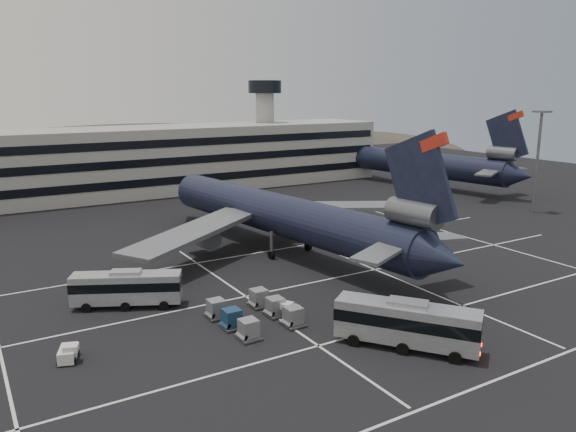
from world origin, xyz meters
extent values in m
plane|color=black|center=(0.00, 0.00, 0.00)|extent=(260.00, 260.00, 0.00)
cube|color=silver|center=(0.00, -22.00, 0.01)|extent=(90.00, 0.25, 0.01)
cube|color=silver|center=(0.00, -10.00, 0.01)|extent=(90.00, 0.25, 0.01)
cube|color=silver|center=(0.00, 4.00, 0.01)|extent=(90.00, 0.25, 0.01)
cube|color=silver|center=(0.00, 18.00, 0.01)|extent=(90.00, 0.25, 0.01)
cube|color=silver|center=(-6.00, 6.00, 0.01)|extent=(0.25, 55.00, 0.01)
cube|color=silver|center=(12.00, 6.00, 0.01)|extent=(0.25, 55.00, 0.01)
cube|color=silver|center=(34.00, 6.00, 0.01)|extent=(0.25, 55.00, 0.01)
cube|color=gray|center=(0.00, 72.00, 7.00)|extent=(120.00, 18.00, 14.00)
cube|color=black|center=(0.00, 62.95, 3.50)|extent=(118.00, 0.20, 1.60)
cube|color=black|center=(0.00, 62.95, 7.50)|extent=(118.00, 0.20, 1.60)
cube|color=black|center=(0.00, 62.95, 11.20)|extent=(118.00, 0.20, 1.60)
cylinder|color=gray|center=(35.00, 74.00, 11.00)|extent=(4.40, 4.40, 22.00)
cylinder|color=black|center=(35.00, 74.00, 22.50)|extent=(8.00, 8.00, 3.00)
ellipsoid|color=#38332B|center=(30.00, 170.00, -13.50)|extent=(252.00, 180.00, 44.00)
ellipsoid|color=#38332B|center=(110.00, 170.00, -9.00)|extent=(168.00, 120.00, 24.00)
cylinder|color=slate|center=(58.00, 15.00, 9.00)|extent=(0.50, 0.50, 18.00)
cube|color=slate|center=(58.00, 15.00, 18.10)|extent=(2.40, 2.40, 0.35)
cylinder|color=black|center=(6.06, 16.99, 5.20)|extent=(12.17, 48.31, 5.60)
cone|color=black|center=(2.44, 42.94, 5.20)|extent=(6.17, 5.23, 5.60)
cone|color=black|center=(9.71, -9.26, 5.20)|extent=(5.68, 5.65, 5.04)
cube|color=black|center=(9.23, -5.79, 12.60)|extent=(1.80, 9.45, 10.97)
cube|color=#AF2617|center=(9.44, -7.28, 16.80)|extent=(0.99, 3.28, 2.24)
cylinder|color=#595B60|center=(9.16, -5.29, 9.30)|extent=(3.50, 6.32, 2.70)
cube|color=slate|center=(4.93, -5.38, 5.80)|extent=(8.15, 5.57, 0.87)
cube|color=slate|center=(13.25, -4.22, 5.80)|extent=(7.71, 3.72, 0.87)
cube|color=slate|center=(-6.60, 17.25, 4.40)|extent=(21.81, 15.74, 1.75)
cylinder|color=#595B60|center=(-4.04, 20.63, 2.70)|extent=(3.43, 5.82, 2.70)
cube|color=slate|center=(18.16, 20.70, 4.40)|extent=(22.68, 10.68, 1.75)
cylinder|color=#595B60|center=(14.78, 23.25, 2.70)|extent=(3.43, 5.82, 2.70)
cylinder|color=slate|center=(3.94, 32.20, 2.20)|extent=(0.44, 0.44, 3.00)
cylinder|color=black|center=(3.94, 32.20, 0.55)|extent=(0.65, 1.16, 1.10)
cylinder|color=slate|center=(3.16, 14.57, 2.20)|extent=(0.44, 0.44, 3.00)
cylinder|color=black|center=(3.16, 14.57, 0.55)|extent=(0.65, 1.16, 1.10)
cylinder|color=slate|center=(9.50, 15.45, 2.20)|extent=(0.44, 0.44, 3.00)
cylinder|color=black|center=(9.50, 15.45, 0.55)|extent=(0.65, 1.16, 1.10)
cylinder|color=black|center=(60.00, 49.23, 5.20)|extent=(14.22, 48.22, 5.60)
cone|color=black|center=(55.25, 75.00, 5.20)|extent=(6.32, 5.44, 5.60)
cone|color=black|center=(64.81, 23.17, 5.20)|extent=(5.86, 5.83, 5.04)
cube|color=black|center=(64.17, 26.61, 12.60)|extent=(2.21, 9.41, 10.97)
cube|color=#AF2617|center=(64.45, 25.14, 16.80)|extent=(1.13, 3.28, 2.24)
cylinder|color=#595B60|center=(64.08, 27.11, 9.30)|extent=(3.74, 6.39, 2.70)
cube|color=slate|center=(59.86, 26.84, 5.80)|extent=(8.16, 5.82, 0.87)
cube|color=slate|center=(68.12, 28.36, 5.80)|extent=(7.59, 3.40, 0.87)
cylinder|color=slate|center=(60.00, 49.23, 2.20)|extent=(0.44, 0.44, 3.00)
cylinder|color=black|center=(60.00, 49.23, 0.55)|extent=(0.69, 1.17, 1.10)
cube|color=gray|center=(0.28, -14.23, 2.28)|extent=(9.57, 11.48, 3.34)
cube|color=black|center=(0.28, -14.23, 2.68)|extent=(9.65, 11.56, 1.06)
cube|color=gray|center=(0.28, -14.23, 4.15)|extent=(3.43, 3.74, 0.39)
cylinder|color=black|center=(1.74, -18.49, 0.53)|extent=(0.93, 1.07, 1.07)
cylinder|color=black|center=(3.96, -16.83, 0.53)|extent=(0.93, 1.07, 1.07)
cylinder|color=black|center=(-0.83, -15.06, 0.53)|extent=(0.93, 1.07, 1.07)
cylinder|color=black|center=(1.40, -13.39, 0.53)|extent=(0.93, 1.07, 1.07)
cylinder|color=black|center=(-3.40, -11.63, 0.53)|extent=(0.93, 1.07, 1.07)
cylinder|color=black|center=(-1.17, -9.96, 0.53)|extent=(0.93, 1.07, 1.07)
cube|color=#FF0C05|center=(3.25, -19.68, 1.00)|extent=(0.28, 0.24, 0.24)
cube|color=#FF0C05|center=(4.68, -18.61, 1.00)|extent=(0.28, 0.24, 0.24)
cube|color=gray|center=(-17.76, 7.72, 2.05)|extent=(10.97, 7.17, 3.00)
cube|color=black|center=(-17.76, 7.72, 2.41)|extent=(11.05, 7.25, 0.95)
cube|color=gray|center=(-17.76, 7.72, 3.74)|extent=(3.40, 2.78, 0.35)
cylinder|color=black|center=(-14.87, 4.87, 0.48)|extent=(1.00, 0.72, 0.96)
cylinder|color=black|center=(-13.75, 7.11, 0.48)|extent=(1.00, 0.72, 0.96)
cylinder|color=black|center=(-18.32, 6.60, 0.48)|extent=(1.00, 0.72, 0.96)
cylinder|color=black|center=(-17.19, 8.83, 0.48)|extent=(1.00, 0.72, 0.96)
cylinder|color=black|center=(-21.76, 8.32, 0.48)|extent=(1.00, 0.72, 0.96)
cylinder|color=black|center=(-20.64, 10.56, 0.48)|extent=(1.00, 0.72, 0.96)
cube|color=silver|center=(-25.26, -1.51, 0.60)|extent=(2.04, 2.70, 0.98)
cube|color=silver|center=(-25.44, -2.03, 1.25)|extent=(1.46, 1.33, 0.54)
cylinder|color=black|center=(-26.12, -2.13, 0.31)|extent=(0.43, 0.66, 0.61)
cylinder|color=black|center=(-24.99, -2.54, 0.31)|extent=(0.43, 0.66, 0.61)
cylinder|color=black|center=(-25.53, -0.49, 0.31)|extent=(0.43, 0.66, 0.61)
cylinder|color=black|center=(-24.40, -0.90, 0.31)|extent=(0.43, 0.66, 0.61)
cube|color=silver|center=(-4.82, -2.68, 0.59)|extent=(2.26, 2.67, 0.96)
cube|color=silver|center=(-4.56, -3.15, 1.23)|extent=(1.49, 1.41, 0.53)
cylinder|color=black|center=(-4.92, -3.71, 0.30)|extent=(0.50, 0.64, 0.60)
cylinder|color=black|center=(-3.89, -3.14, 0.30)|extent=(0.50, 0.64, 0.60)
cylinder|color=black|center=(-5.75, -2.22, 0.30)|extent=(0.50, 0.64, 0.60)
cylinder|color=black|center=(-4.73, -1.65, 0.30)|extent=(0.50, 0.64, 0.60)
cube|color=#2D2D30|center=(-10.57, -5.57, 0.16)|extent=(2.07, 2.34, 0.18)
cylinder|color=black|center=(-10.57, -5.57, 0.10)|extent=(0.10, 0.20, 0.20)
cube|color=gray|center=(-10.57, -5.57, 1.05)|extent=(1.67, 1.67, 1.59)
cube|color=#2D2D30|center=(-5.61, -5.16, 0.16)|extent=(2.07, 2.34, 0.18)
cylinder|color=black|center=(-5.61, -5.16, 0.10)|extent=(0.10, 0.20, 0.20)
cube|color=gray|center=(-5.61, -5.16, 1.05)|extent=(1.67, 1.67, 1.59)
cube|color=#2D2D30|center=(-10.82, -2.60, 0.16)|extent=(2.07, 2.34, 0.18)
cylinder|color=black|center=(-10.82, -2.60, 0.10)|extent=(0.10, 0.20, 0.20)
cube|color=#162E4D|center=(-10.82, -2.60, 1.05)|extent=(1.67, 1.67, 1.59)
cube|color=#2D2D30|center=(-5.86, -2.18, 0.16)|extent=(2.07, 2.34, 0.18)
cylinder|color=black|center=(-5.86, -2.18, 0.10)|extent=(0.10, 0.20, 0.20)
cube|color=gray|center=(-5.86, -2.18, 1.05)|extent=(1.67, 1.67, 1.59)
cube|color=#2D2D30|center=(-11.07, 0.38, 0.16)|extent=(2.07, 2.34, 0.18)
cylinder|color=black|center=(-11.07, 0.38, 0.10)|extent=(0.10, 0.20, 0.20)
cube|color=gray|center=(-11.07, 0.38, 1.05)|extent=(1.67, 1.67, 1.59)
cube|color=#2D2D30|center=(-6.11, 0.79, 0.16)|extent=(2.07, 2.34, 0.18)
cylinder|color=black|center=(-6.11, 0.79, 0.10)|extent=(0.10, 0.20, 0.20)
cube|color=gray|center=(-6.11, 0.79, 1.05)|extent=(1.67, 1.67, 1.59)
camera|label=1|loc=(-31.70, -47.47, 21.94)|focal=35.00mm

